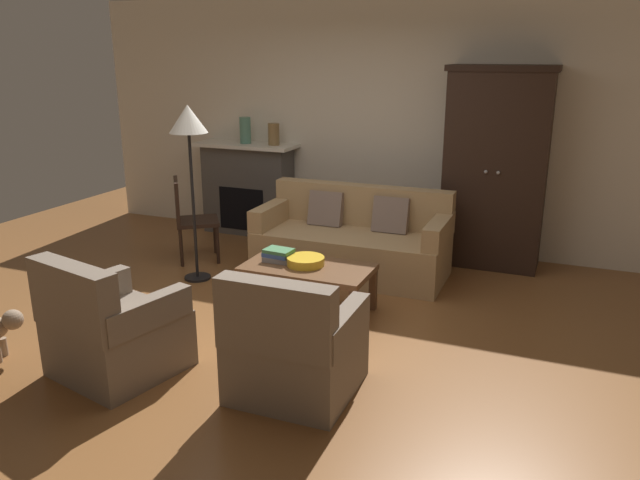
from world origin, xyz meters
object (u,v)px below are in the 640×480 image
at_px(mantel_vase_bronze, 274,134).
at_px(book_stack, 278,255).
at_px(armchair_near_left, 112,332).
at_px(coffee_table, 308,272).
at_px(fruit_bowl, 306,261).
at_px(side_chair_wooden, 189,215).
at_px(couch, 353,243).
at_px(armchair_near_right, 294,350).
at_px(fireplace, 248,188).
at_px(armoire, 496,168).
at_px(mantel_vase_jade, 245,130).
at_px(floor_lamp, 189,130).

bearing_deg(mantel_vase_bronze, book_stack, -62.80).
bearing_deg(book_stack, armchair_near_left, -109.18).
bearing_deg(coffee_table, fruit_bowl, 153.34).
bearing_deg(armchair_near_left, side_chair_wooden, 111.55).
bearing_deg(couch, fruit_bowl, -92.52).
distance_m(fruit_bowl, side_chair_wooden, 1.88).
height_order(couch, armchair_near_right, armchair_near_right).
bearing_deg(mantel_vase_bronze, side_chair_wooden, -110.36).
xyz_separation_m(fireplace, mantel_vase_bronze, (0.38, -0.02, 0.68)).
xyz_separation_m(fireplace, coffee_table, (1.68, -2.00, -0.20)).
bearing_deg(side_chair_wooden, armchair_near_right, -43.40).
distance_m(armoire, armchair_near_left, 4.09).
bearing_deg(mantel_vase_jade, coffee_table, -49.73).
xyz_separation_m(armoire, armchair_near_left, (-2.10, -3.44, -0.72)).
distance_m(fruit_bowl, armchair_near_left, 1.73).
bearing_deg(armchair_near_right, book_stack, 119.88).
relative_size(couch, armchair_near_left, 2.09).
xyz_separation_m(couch, mantel_vase_bronze, (-1.32, 0.88, 0.93)).
relative_size(armoire, mantel_vase_bronze, 8.03).
relative_size(couch, mantel_vase_bronze, 7.51).
xyz_separation_m(side_chair_wooden, floor_lamp, (0.39, -0.47, 0.97)).
relative_size(couch, armchair_near_right, 2.19).
xyz_separation_m(fireplace, mantel_vase_jade, (0.00, -0.02, 0.71)).
bearing_deg(armoire, couch, -146.67).
distance_m(coffee_table, armchair_near_left, 1.73).
xyz_separation_m(armchair_near_left, armchair_near_right, (1.28, 0.23, 0.00)).
height_order(book_stack, mantel_vase_bronze, mantel_vase_bronze).
height_order(coffee_table, book_stack, book_stack).
distance_m(couch, book_stack, 1.13).
distance_m(fruit_bowl, floor_lamp, 1.70).
relative_size(fireplace, couch, 0.65).
xyz_separation_m(fireplace, armchair_near_right, (2.14, -3.28, -0.25)).
height_order(fireplace, armchair_near_right, fireplace).
relative_size(fruit_bowl, floor_lamp, 0.19).
bearing_deg(coffee_table, book_stack, 176.31).
bearing_deg(side_chair_wooden, book_stack, -28.10).
bearing_deg(armoire, coffee_table, -123.61).
relative_size(mantel_vase_jade, mantel_vase_bronze, 1.22).
xyz_separation_m(couch, mantel_vase_jade, (-1.70, 0.88, 0.96)).
relative_size(mantel_vase_bronze, armchair_near_left, 0.28).
relative_size(couch, side_chair_wooden, 2.14).
bearing_deg(fruit_bowl, armoire, 55.71).
height_order(book_stack, armchair_near_left, armchair_near_left).
bearing_deg(mantel_vase_bronze, mantel_vase_jade, 180.00).
xyz_separation_m(fireplace, fruit_bowl, (1.65, -1.98, -0.11)).
xyz_separation_m(coffee_table, floor_lamp, (-1.35, 0.32, 1.12)).
bearing_deg(armoire, mantel_vase_jade, 178.83).
height_order(couch, side_chair_wooden, side_chair_wooden).
bearing_deg(fruit_bowl, coffee_table, -26.66).
xyz_separation_m(armoire, armchair_near_right, (-0.81, -3.20, -0.72)).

